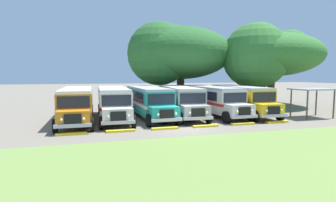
% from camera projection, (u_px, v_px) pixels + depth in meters
% --- Properties ---
extents(ground_plane, '(220.00, 220.00, 0.00)m').
position_uv_depth(ground_plane, '(185.00, 128.00, 19.95)').
color(ground_plane, slate).
extents(foreground_grass_strip, '(80.00, 10.81, 0.01)m').
position_uv_depth(foreground_grass_strip, '(245.00, 161.00, 12.26)').
color(foreground_grass_strip, olive).
rests_on(foreground_grass_strip, ground_plane).
extents(parked_bus_slot_0, '(2.69, 10.84, 2.82)m').
position_uv_depth(parked_bus_slot_0, '(77.00, 103.00, 23.00)').
color(parked_bus_slot_0, orange).
rests_on(parked_bus_slot_0, ground_plane).
extents(parked_bus_slot_1, '(2.86, 10.86, 2.82)m').
position_uv_depth(parked_bus_slot_1, '(113.00, 101.00, 24.24)').
color(parked_bus_slot_1, silver).
rests_on(parked_bus_slot_1, ground_plane).
extents(parked_bus_slot_2, '(2.98, 10.88, 2.82)m').
position_uv_depth(parked_bus_slot_2, '(148.00, 100.00, 25.23)').
color(parked_bus_slot_2, teal).
rests_on(parked_bus_slot_2, ground_plane).
extents(parked_bus_slot_3, '(3.32, 10.94, 2.82)m').
position_uv_depth(parked_bus_slot_3, '(180.00, 99.00, 26.16)').
color(parked_bus_slot_3, '#9E9993').
rests_on(parked_bus_slot_3, ground_plane).
extents(parked_bus_slot_4, '(3.02, 10.88, 2.82)m').
position_uv_depth(parked_bus_slot_4, '(211.00, 99.00, 26.77)').
color(parked_bus_slot_4, silver).
rests_on(parked_bus_slot_4, ground_plane).
extents(parked_bus_slot_5, '(3.20, 10.91, 2.82)m').
position_uv_depth(parked_bus_slot_5, '(240.00, 98.00, 27.41)').
color(parked_bus_slot_5, yellow).
rests_on(parked_bus_slot_5, ground_plane).
extents(curb_wheelstop_0, '(2.00, 0.36, 0.15)m').
position_uv_depth(curb_wheelstop_0, '(71.00, 134.00, 17.65)').
color(curb_wheelstop_0, yellow).
rests_on(curb_wheelstop_0, ground_plane).
extents(curb_wheelstop_1, '(2.00, 0.36, 0.15)m').
position_uv_depth(curb_wheelstop_1, '(120.00, 131.00, 18.55)').
color(curb_wheelstop_1, yellow).
rests_on(curb_wheelstop_1, ground_plane).
extents(curb_wheelstop_2, '(2.00, 0.36, 0.15)m').
position_uv_depth(curb_wheelstop_2, '(165.00, 128.00, 19.44)').
color(curb_wheelstop_2, yellow).
rests_on(curb_wheelstop_2, ground_plane).
extents(curb_wheelstop_3, '(2.00, 0.36, 0.15)m').
position_uv_depth(curb_wheelstop_3, '(206.00, 126.00, 20.33)').
color(curb_wheelstop_3, yellow).
rests_on(curb_wheelstop_3, ground_plane).
extents(curb_wheelstop_4, '(2.00, 0.36, 0.15)m').
position_uv_depth(curb_wheelstop_4, '(243.00, 124.00, 21.23)').
color(curb_wheelstop_4, yellow).
rests_on(curb_wheelstop_4, ground_plane).
extents(curb_wheelstop_5, '(2.00, 0.36, 0.15)m').
position_uv_depth(curb_wheelstop_5, '(277.00, 122.00, 22.12)').
color(curb_wheelstop_5, yellow).
rests_on(curb_wheelstop_5, ground_plane).
extents(broad_shade_tree, '(13.98, 14.33, 11.27)m').
position_uv_depth(broad_shade_tree, '(177.00, 53.00, 35.78)').
color(broad_shade_tree, brown).
rests_on(broad_shade_tree, ground_plane).
extents(secondary_tree, '(14.13, 13.05, 11.32)m').
position_uv_depth(secondary_tree, '(267.00, 54.00, 34.83)').
color(secondary_tree, brown).
rests_on(secondary_tree, ground_plane).
extents(utility_pole, '(1.80, 0.20, 6.57)m').
position_uv_depth(utility_pole, '(254.00, 79.00, 31.32)').
color(utility_pole, brown).
rests_on(utility_pole, ground_plane).
extents(waiting_shelter, '(3.60, 2.60, 2.72)m').
position_uv_depth(waiting_shelter, '(313.00, 91.00, 24.75)').
color(waiting_shelter, brown).
rests_on(waiting_shelter, ground_plane).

